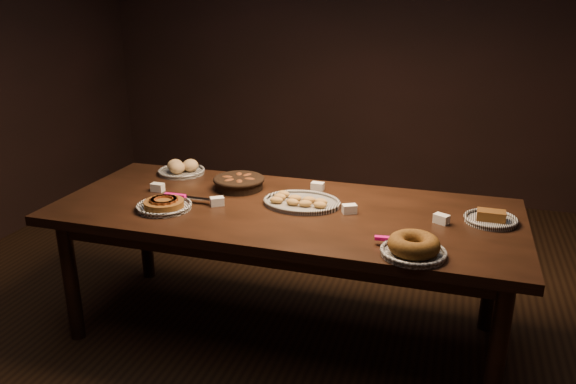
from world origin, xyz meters
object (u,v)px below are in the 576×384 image
(madeleine_platter, at_px, (301,202))
(bundt_cake_plate, at_px, (413,247))
(apple_tart_plate, at_px, (164,205))
(buffet_table, at_px, (284,221))

(madeleine_platter, distance_m, bundt_cake_plate, 0.77)
(apple_tart_plate, distance_m, madeleine_platter, 0.71)
(apple_tart_plate, bearing_deg, buffet_table, 0.82)
(buffet_table, height_order, bundt_cake_plate, bundt_cake_plate)
(apple_tart_plate, distance_m, bundt_cake_plate, 1.29)
(buffet_table, distance_m, bundt_cake_plate, 0.80)
(apple_tart_plate, bearing_deg, madeleine_platter, 4.13)
(buffet_table, height_order, madeleine_platter, madeleine_platter)
(bundt_cake_plate, bearing_deg, buffet_table, 153.29)
(buffet_table, bearing_deg, apple_tart_plate, -161.38)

